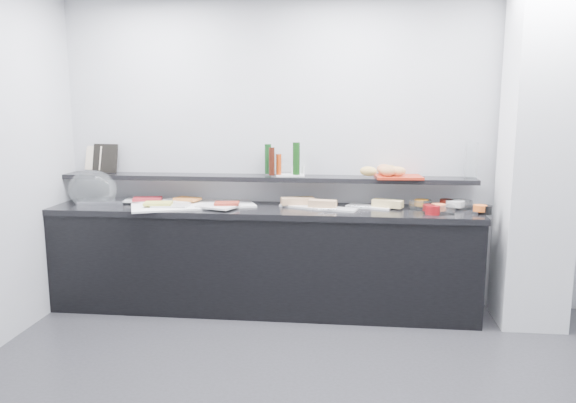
# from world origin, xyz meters

# --- Properties ---
(back_wall) EXTENTS (5.00, 0.02, 2.70)m
(back_wall) POSITION_xyz_m (0.00, 2.00, 1.35)
(back_wall) COLOR #ABADB2
(back_wall) RESTS_ON ground
(column) EXTENTS (0.50, 0.50, 2.70)m
(column) POSITION_xyz_m (1.50, 1.65, 1.35)
(column) COLOR white
(column) RESTS_ON ground
(buffet_cabinet) EXTENTS (3.60, 0.60, 0.85)m
(buffet_cabinet) POSITION_xyz_m (-0.70, 1.70, 0.42)
(buffet_cabinet) COLOR black
(buffet_cabinet) RESTS_ON ground
(counter_top) EXTENTS (3.62, 0.62, 0.05)m
(counter_top) POSITION_xyz_m (-0.70, 1.70, 0.88)
(counter_top) COLOR black
(counter_top) RESTS_ON buffet_cabinet
(wall_shelf) EXTENTS (3.60, 0.25, 0.04)m
(wall_shelf) POSITION_xyz_m (-0.70, 1.88, 1.13)
(wall_shelf) COLOR black
(wall_shelf) RESTS_ON back_wall
(cloche_base) EXTENTS (0.42, 0.32, 0.04)m
(cloche_base) POSITION_xyz_m (-2.12, 1.73, 0.92)
(cloche_base) COLOR silver
(cloche_base) RESTS_ON counter_top
(cloche_dome) EXTENTS (0.46, 0.34, 0.34)m
(cloche_dome) POSITION_xyz_m (-2.21, 1.73, 1.03)
(cloche_dome) COLOR white
(cloche_dome) RESTS_ON cloche_base
(linen_runner) EXTENTS (1.14, 0.84, 0.01)m
(linen_runner) POSITION_xyz_m (-1.31, 1.73, 0.91)
(linen_runner) COLOR white
(linen_runner) RESTS_ON counter_top
(platter_meat_a) EXTENTS (0.34, 0.24, 0.01)m
(platter_meat_a) POSITION_xyz_m (-1.81, 1.81, 0.92)
(platter_meat_a) COLOR white
(platter_meat_a) RESTS_ON linen_runner
(food_meat_a) EXTENTS (0.28, 0.22, 0.02)m
(food_meat_a) POSITION_xyz_m (-1.73, 1.78, 0.94)
(food_meat_a) COLOR maroon
(food_meat_a) RESTS_ON platter_meat_a
(platter_salmon) EXTENTS (0.35, 0.27, 0.01)m
(platter_salmon) POSITION_xyz_m (-1.51, 1.81, 0.92)
(platter_salmon) COLOR white
(platter_salmon) RESTS_ON linen_runner
(food_salmon) EXTENTS (0.25, 0.20, 0.02)m
(food_salmon) POSITION_xyz_m (-1.38, 1.82, 0.94)
(food_salmon) COLOR orange
(food_salmon) RESTS_ON platter_salmon
(platter_cheese) EXTENTS (0.30, 0.20, 0.01)m
(platter_cheese) POSITION_xyz_m (-1.46, 1.59, 0.92)
(platter_cheese) COLOR silver
(platter_cheese) RESTS_ON linen_runner
(food_cheese) EXTENTS (0.25, 0.18, 0.02)m
(food_cheese) POSITION_xyz_m (-1.57, 1.57, 0.94)
(food_cheese) COLOR #CAC94E
(food_cheese) RESTS_ON platter_cheese
(platter_meat_b) EXTENTS (0.37, 0.31, 0.01)m
(platter_meat_b) POSITION_xyz_m (-1.06, 1.59, 0.92)
(platter_meat_b) COLOR white
(platter_meat_b) RESTS_ON linen_runner
(food_meat_b) EXTENTS (0.22, 0.16, 0.02)m
(food_meat_b) POSITION_xyz_m (-0.99, 1.63, 0.94)
(food_meat_b) COLOR maroon
(food_meat_b) RESTS_ON platter_meat_b
(sandwich_plate_left) EXTENTS (0.35, 0.26, 0.01)m
(sandwich_plate_left) POSITION_xyz_m (-0.39, 1.76, 0.91)
(sandwich_plate_left) COLOR silver
(sandwich_plate_left) RESTS_ON counter_top
(sandwich_food_left) EXTENTS (0.30, 0.18, 0.06)m
(sandwich_food_left) POSITION_xyz_m (-0.41, 1.81, 0.94)
(sandwich_food_left) COLOR tan
(sandwich_food_left) RESTS_ON sandwich_plate_left
(tongs_left) EXTENTS (0.14, 0.09, 0.01)m
(tongs_left) POSITION_xyz_m (-0.43, 1.77, 0.92)
(tongs_left) COLOR #BBBCC3
(tongs_left) RESTS_ON sandwich_plate_left
(sandwich_plate_mid) EXTENTS (0.38, 0.24, 0.01)m
(sandwich_plate_mid) POSITION_xyz_m (-0.07, 1.66, 0.91)
(sandwich_plate_mid) COLOR silver
(sandwich_plate_mid) RESTS_ON counter_top
(sandwich_food_mid) EXTENTS (0.24, 0.13, 0.06)m
(sandwich_food_mid) POSITION_xyz_m (-0.19, 1.69, 0.94)
(sandwich_food_mid) COLOR tan
(sandwich_food_mid) RESTS_ON sandwich_plate_mid
(tongs_mid) EXTENTS (0.16, 0.04, 0.01)m
(tongs_mid) POSITION_xyz_m (-0.14, 1.59, 0.92)
(tongs_mid) COLOR silver
(tongs_mid) RESTS_ON sandwich_plate_mid
(sandwich_plate_right) EXTENTS (0.41, 0.27, 0.01)m
(sandwich_plate_right) POSITION_xyz_m (0.21, 1.80, 0.91)
(sandwich_plate_right) COLOR white
(sandwich_plate_right) RESTS_ON counter_top
(sandwich_food_right) EXTENTS (0.27, 0.18, 0.06)m
(sandwich_food_right) POSITION_xyz_m (0.36, 1.76, 0.94)
(sandwich_food_right) COLOR tan
(sandwich_food_right) RESTS_ON sandwich_plate_right
(tongs_right) EXTENTS (0.16, 0.04, 0.01)m
(tongs_right) POSITION_xyz_m (0.12, 1.72, 0.92)
(tongs_right) COLOR silver
(tongs_right) RESTS_ON sandwich_plate_right
(bowl_glass_fruit) EXTENTS (0.23, 0.23, 0.07)m
(bowl_glass_fruit) POSITION_xyz_m (0.62, 1.77, 0.94)
(bowl_glass_fruit) COLOR white
(bowl_glass_fruit) RESTS_ON counter_top
(fill_glass_fruit) EXTENTS (0.15, 0.15, 0.05)m
(fill_glass_fruit) POSITION_xyz_m (0.64, 1.83, 0.95)
(fill_glass_fruit) COLOR orange
(fill_glass_fruit) RESTS_ON bowl_glass_fruit
(bowl_black_jam) EXTENTS (0.17, 0.17, 0.07)m
(bowl_black_jam) POSITION_xyz_m (0.66, 1.83, 0.94)
(bowl_black_jam) COLOR black
(bowl_black_jam) RESTS_ON counter_top
(fill_black_jam) EXTENTS (0.14, 0.14, 0.05)m
(fill_black_jam) POSITION_xyz_m (0.86, 1.86, 0.95)
(fill_black_jam) COLOR #5D150D
(fill_black_jam) RESTS_ON bowl_black_jam
(bowl_glass_cream) EXTENTS (0.21, 0.21, 0.07)m
(bowl_glass_cream) POSITION_xyz_m (0.96, 1.84, 0.94)
(bowl_glass_cream) COLOR silver
(bowl_glass_cream) RESTS_ON counter_top
(fill_glass_cream) EXTENTS (0.17, 0.17, 0.05)m
(fill_glass_cream) POSITION_xyz_m (0.92, 1.81, 0.95)
(fill_glass_cream) COLOR white
(fill_glass_cream) RESTS_ON bowl_glass_cream
(bowl_red_jam) EXTENTS (0.13, 0.13, 0.07)m
(bowl_red_jam) POSITION_xyz_m (0.70, 1.56, 0.94)
(bowl_red_jam) COLOR maroon
(bowl_red_jam) RESTS_ON counter_top
(fill_red_jam) EXTENTS (0.10, 0.10, 0.05)m
(fill_red_jam) POSITION_xyz_m (0.67, 1.58, 0.95)
(fill_red_jam) COLOR #580C0D
(fill_red_jam) RESTS_ON bowl_red_jam
(bowl_glass_salmon) EXTENTS (0.17, 0.17, 0.07)m
(bowl_glass_salmon) POSITION_xyz_m (0.80, 1.59, 0.94)
(bowl_glass_salmon) COLOR white
(bowl_glass_salmon) RESTS_ON counter_top
(fill_glass_salmon) EXTENTS (0.15, 0.15, 0.05)m
(fill_glass_salmon) POSITION_xyz_m (0.75, 1.62, 0.95)
(fill_glass_salmon) COLOR orange
(fill_glass_salmon) RESTS_ON bowl_glass_salmon
(bowl_black_fruit) EXTENTS (0.14, 0.14, 0.07)m
(bowl_black_fruit) POSITION_xyz_m (1.12, 1.62, 0.94)
(bowl_black_fruit) COLOR black
(bowl_black_fruit) RESTS_ON counter_top
(fill_black_fruit) EXTENTS (0.11, 0.11, 0.05)m
(fill_black_fruit) POSITION_xyz_m (1.08, 1.61, 0.95)
(fill_black_fruit) COLOR orange
(fill_black_fruit) RESTS_ON bowl_black_fruit
(framed_print) EXTENTS (0.25, 0.11, 0.26)m
(framed_print) POSITION_xyz_m (-2.18, 1.94, 1.28)
(framed_print) COLOR black
(framed_print) RESTS_ON wall_shelf
(print_art) EXTENTS (0.18, 0.10, 0.22)m
(print_art) POSITION_xyz_m (-2.30, 1.96, 1.28)
(print_art) COLOR beige
(print_art) RESTS_ON framed_print
(condiment_tray) EXTENTS (0.27, 0.19, 0.01)m
(condiment_tray) POSITION_xyz_m (-0.48, 1.90, 1.16)
(condiment_tray) COLOR white
(condiment_tray) RESTS_ON wall_shelf
(bottle_green_a) EXTENTS (0.07, 0.07, 0.26)m
(bottle_green_a) POSITION_xyz_m (-0.68, 1.92, 1.29)
(bottle_green_a) COLOR #0F3712
(bottle_green_a) RESTS_ON condiment_tray
(bottle_brown) EXTENTS (0.06, 0.06, 0.24)m
(bottle_brown) POSITION_xyz_m (-0.63, 1.82, 1.28)
(bottle_brown) COLOR #361209
(bottle_brown) RESTS_ON condiment_tray
(bottle_green_b) EXTENTS (0.07, 0.07, 0.28)m
(bottle_green_b) POSITION_xyz_m (-0.43, 1.88, 1.30)
(bottle_green_b) COLOR #10390F
(bottle_green_b) RESTS_ON condiment_tray
(bottle_hot) EXTENTS (0.05, 0.05, 0.18)m
(bottle_hot) POSITION_xyz_m (-0.58, 1.86, 1.25)
(bottle_hot) COLOR #B4390C
(bottle_hot) RESTS_ON condiment_tray
(shaker_salt) EXTENTS (0.04, 0.04, 0.07)m
(shaker_salt) POSITION_xyz_m (-0.45, 1.89, 1.20)
(shaker_salt) COLOR white
(shaker_salt) RESTS_ON condiment_tray
(shaker_pepper) EXTENTS (0.04, 0.04, 0.07)m
(shaker_pepper) POSITION_xyz_m (-0.37, 1.91, 1.20)
(shaker_pepper) COLOR silver
(shaker_pepper) RESTS_ON condiment_tray
(bread_tray) EXTENTS (0.40, 0.30, 0.02)m
(bread_tray) POSITION_xyz_m (0.44, 1.84, 1.16)
(bread_tray) COLOR #B12813
(bread_tray) RESTS_ON wall_shelf
(bread_roll_n) EXTENTS (0.13, 0.09, 0.08)m
(bread_roll_n) POSITION_xyz_m (0.33, 1.99, 1.21)
(bread_roll_n) COLOR #C3774A
(bread_roll_n) RESTS_ON bread_tray
(bread_roll_sw) EXTENTS (0.18, 0.15, 0.08)m
(bread_roll_sw) POSITION_xyz_m (0.19, 1.79, 1.21)
(bread_roll_sw) COLOR tan
(bread_roll_sw) RESTS_ON bread_tray
(bread_roll_s) EXTENTS (0.13, 0.09, 0.08)m
(bread_roll_s) POSITION_xyz_m (0.35, 1.79, 1.21)
(bread_roll_s) COLOR #B37744
(bread_roll_s) RESTS_ON bread_tray
(bread_roll_se) EXTENTS (0.14, 0.10, 0.08)m
(bread_roll_se) POSITION_xyz_m (0.44, 1.81, 1.21)
(bread_roll_se) COLOR tan
(bread_roll_se) RESTS_ON bread_tray
(bread_roll_midw) EXTENTS (0.16, 0.11, 0.08)m
(bread_roll_midw) POSITION_xyz_m (0.34, 1.87, 1.21)
(bread_roll_midw) COLOR #C6794B
(bread_roll_midw) RESTS_ON bread_tray
(bread_roll_mide) EXTENTS (0.17, 0.13, 0.08)m
(bread_roll_mide) POSITION_xyz_m (0.37, 1.91, 1.21)
(bread_roll_mide) COLOR #B38644
(bread_roll_mide) RESTS_ON bread_tray
(carafe) EXTENTS (0.14, 0.14, 0.30)m
(carafe) POSITION_xyz_m (1.05, 1.91, 1.30)
(carafe) COLOR silver
(carafe) RESTS_ON wall_shelf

